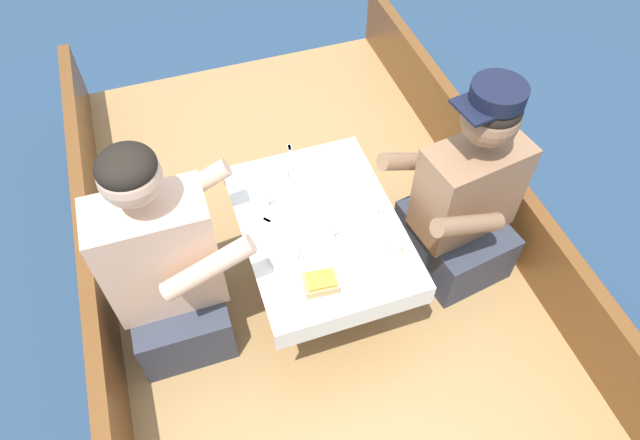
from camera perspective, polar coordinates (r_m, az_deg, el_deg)
The scene contains 22 objects.
ground_plane at distance 2.76m, azimuth 0.23°, elevation -9.49°, with size 60.00×60.00×0.00m, color navy.
boat_deck at distance 2.65m, azimuth 0.24°, elevation -8.20°, with size 1.87×3.40×0.25m, color #A87F4C.
gunwale_port at distance 2.41m, azimuth -20.94°, elevation -10.09°, with size 0.06×3.40×0.34m, color brown.
gunwale_starboard at distance 2.72m, azimuth 18.66°, elevation 0.69°, with size 0.06×3.40×0.34m, color brown.
cockpit_table at distance 2.25m, azimuth 0.00°, elevation -1.04°, with size 0.60×0.82×0.42m.
person_port at distance 2.18m, azimuth -15.03°, elevation -4.87°, with size 0.52×0.44×1.01m.
person_starboard at distance 2.40m, azimuth 14.22°, elevation 1.83°, with size 0.57×0.51×0.98m.
plate_sandwich at distance 2.05m, azimuth 0.06°, elevation -6.68°, with size 0.19×0.19×0.01m.
plate_bread at distance 2.31m, azimuth -0.09°, elevation 2.74°, with size 0.20×0.20×0.01m.
sandwich at distance 2.02m, azimuth 0.06°, elevation -6.27°, with size 0.13×0.10×0.05m.
bowl_port_near at distance 2.11m, azimuth 4.30°, elevation -3.46°, with size 0.12×0.12×0.04m.
bowl_starboard_near at distance 2.11m, azimuth -3.74°, elevation -3.39°, with size 0.11×0.11×0.04m.
bowl_center_far at distance 2.24m, azimuth 4.03°, elevation 1.23°, with size 0.15×0.15×0.04m.
bowl_port_far at distance 2.36m, azimuth -4.80°, elevation 4.63°, with size 0.13×0.13×0.04m.
coffee_cup_port at distance 2.26m, azimuth -6.03°, elevation 1.86°, with size 0.10×0.07×0.06m.
coffee_cup_starboard at distance 2.15m, azimuth 0.62°, elevation -1.31°, with size 0.09×0.06×0.06m.
tin_can at distance 2.13m, azimuth 7.44°, elevation -2.60°, with size 0.07×0.07×0.05m.
utensil_spoon_port at distance 2.06m, azimuth 6.40°, elevation -6.57°, with size 0.16×0.08×0.01m.
utensil_knife_port at distance 2.08m, azimuth 3.09°, elevation -5.48°, with size 0.17×0.04×0.00m.
utensil_spoon_center at distance 2.43m, azimuth 1.43°, elevation 5.87°, with size 0.15×0.10×0.01m.
utensil_fork_port at distance 2.21m, azimuth -4.26°, elevation -0.57°, with size 0.12×0.14×0.00m.
utensil_fork_starboard at distance 2.46m, azimuth -2.83°, elevation 6.44°, with size 0.03×0.17×0.00m.
Camera 1 is at (-0.44, -1.26, 2.42)m, focal length 32.00 mm.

